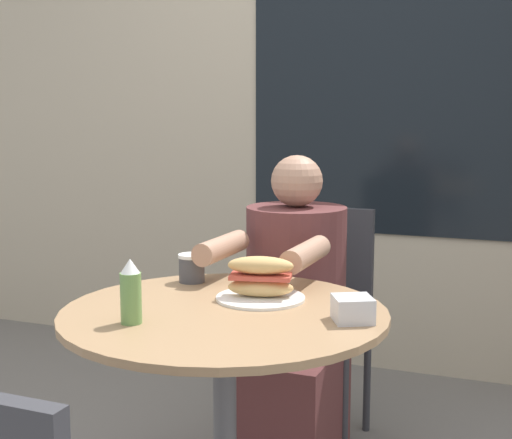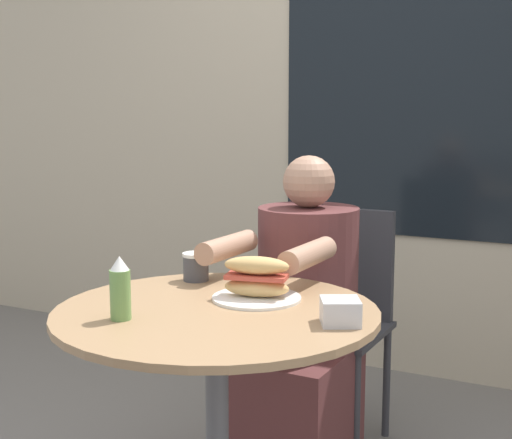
% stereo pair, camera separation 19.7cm
% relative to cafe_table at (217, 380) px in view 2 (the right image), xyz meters
% --- Properties ---
extents(storefront_wall, '(8.00, 0.09, 2.80)m').
position_rel_cafe_table_xyz_m(storefront_wall, '(0.00, 1.75, 0.85)').
color(storefront_wall, '#B7A88E').
rests_on(storefront_wall, ground_plane).
extents(cafe_table, '(0.83, 0.83, 0.74)m').
position_rel_cafe_table_xyz_m(cafe_table, '(0.00, 0.00, 0.00)').
color(cafe_table, '#997551').
rests_on(cafe_table, ground_plane).
extents(diner_chair, '(0.39, 0.39, 0.87)m').
position_rel_cafe_table_xyz_m(diner_chair, '(-0.01, 0.94, -0.02)').
color(diner_chair, '#333338').
rests_on(diner_chair, ground_plane).
extents(seated_diner, '(0.34, 0.61, 1.09)m').
position_rel_cafe_table_xyz_m(seated_diner, '(-0.02, 0.59, -0.07)').
color(seated_diner, brown).
rests_on(seated_diner, ground_plane).
extents(sandwich_on_plate, '(0.24, 0.24, 0.12)m').
position_rel_cafe_table_xyz_m(sandwich_on_plate, '(0.05, 0.13, 0.24)').
color(sandwich_on_plate, white).
rests_on(sandwich_on_plate, cafe_table).
extents(drink_cup, '(0.08, 0.08, 0.08)m').
position_rel_cafe_table_xyz_m(drink_cup, '(-0.21, 0.24, 0.23)').
color(drink_cup, '#424247').
rests_on(drink_cup, cafe_table).
extents(napkin_box, '(0.12, 0.12, 0.06)m').
position_rel_cafe_table_xyz_m(napkin_box, '(0.33, 0.02, 0.22)').
color(napkin_box, silver).
rests_on(napkin_box, cafe_table).
extents(condiment_bottle, '(0.05, 0.05, 0.16)m').
position_rel_cafe_table_xyz_m(condiment_bottle, '(-0.16, -0.19, 0.26)').
color(condiment_bottle, '#66934C').
rests_on(condiment_bottle, cafe_table).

